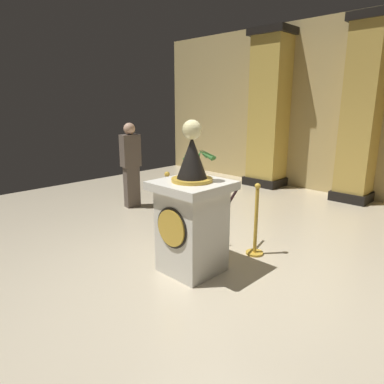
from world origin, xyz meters
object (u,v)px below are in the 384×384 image
Objects in this scene: stanchion_far at (168,216)px; bystander_guest at (131,163)px; pedestal_clock at (192,216)px; potted_palm_left at (199,178)px; stanchion_near at (256,230)px.

stanchion_far is 0.64× the size of bystander_guest.
pedestal_clock is at bearing -25.79° from stanchion_far.
potted_palm_left is at bearing 131.82° from pedestal_clock.
bystander_guest is at bearing -98.34° from potted_palm_left.
stanchion_near is at bearing -3.33° from bystander_guest.
pedestal_clock reaches higher than stanchion_far.
bystander_guest is (-2.78, 1.12, 0.17)m from pedestal_clock.
pedestal_clock is at bearing -22.03° from bystander_guest.
stanchion_near is 3.39m from potted_palm_left.
potted_palm_left is (-2.82, 1.88, 0.01)m from stanchion_near.
stanchion_near is 1.35m from stanchion_far.
bystander_guest is at bearing 160.06° from stanchion_far.
stanchion_far is at bearing 154.21° from pedestal_clock.
pedestal_clock is 1.05m from stanchion_near.
stanchion_near is 0.93× the size of potted_palm_left.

